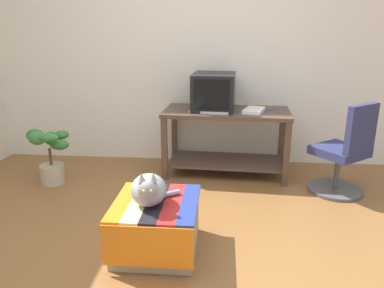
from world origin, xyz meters
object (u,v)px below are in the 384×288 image
at_px(ottoman_with_blanket, 157,226).
at_px(potted_plant, 50,155).
at_px(keyboard, 210,111).
at_px(book, 254,110).
at_px(office_chair, 344,155).
at_px(cat, 149,189).
at_px(desk, 226,131).
at_px(tv_monitor, 214,92).

distance_m(ottoman_with_blanket, potted_plant, 1.70).
xyz_separation_m(keyboard, ottoman_with_blanket, (-0.31, -1.42, -0.53)).
xyz_separation_m(book, ottoman_with_blanket, (-0.76, -1.49, -0.53)).
bearing_deg(potted_plant, keyboard, 10.98).
xyz_separation_m(book, office_chair, (0.83, -0.39, -0.33)).
distance_m(cat, office_chair, 1.99).
relative_size(cat, potted_plant, 0.64).
bearing_deg(office_chair, desk, -60.00).
xyz_separation_m(ottoman_with_blanket, potted_plant, (-1.28, 1.11, 0.12)).
relative_size(desk, tv_monitor, 2.45).
relative_size(tv_monitor, ottoman_with_blanket, 0.85).
distance_m(desk, potted_plant, 1.83).
bearing_deg(tv_monitor, cat, -99.68).
height_order(tv_monitor, book, tv_monitor).
height_order(desk, office_chair, office_chair).
relative_size(keyboard, cat, 1.09).
height_order(cat, office_chair, office_chair).
distance_m(cat, potted_plant, 1.71).
distance_m(tv_monitor, book, 0.47).
bearing_deg(desk, keyboard, -139.21).
height_order(desk, book, book).
distance_m(keyboard, ottoman_with_blanket, 1.54).
xyz_separation_m(desk, ottoman_with_blanket, (-0.48, -1.55, -0.29)).
height_order(book, office_chair, office_chair).
distance_m(book, office_chair, 0.97).
xyz_separation_m(cat, office_chair, (1.63, 1.15, -0.10)).
height_order(keyboard, ottoman_with_blanket, keyboard).
height_order(desk, tv_monitor, tv_monitor).
distance_m(desk, cat, 1.68).
xyz_separation_m(desk, potted_plant, (-1.76, -0.44, -0.17)).
distance_m(book, potted_plant, 2.12).
bearing_deg(desk, tv_monitor, 163.46).
relative_size(keyboard, office_chair, 0.45).
relative_size(desk, ottoman_with_blanket, 2.08).
bearing_deg(cat, book, 53.02).
relative_size(book, potted_plant, 0.52).
bearing_deg(office_chair, keyboard, -51.78).
distance_m(desk, book, 0.38).
bearing_deg(book, ottoman_with_blanket, -100.50).
bearing_deg(tv_monitor, keyboard, -97.10).
xyz_separation_m(ottoman_with_blanket, cat, (-0.04, -0.05, 0.30)).
relative_size(ottoman_with_blanket, office_chair, 0.72).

